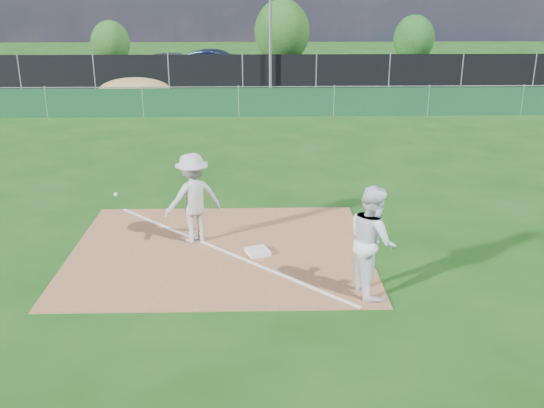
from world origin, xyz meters
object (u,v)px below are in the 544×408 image
at_px(first_base, 257,251).
at_px(play_at_first, 193,198).
at_px(car_mid, 217,64).
at_px(runner, 372,241).
at_px(car_right, 329,65).
at_px(tree_mid, 282,32).
at_px(tree_left, 110,43).
at_px(light_pole, 270,12).
at_px(car_left, 176,64).
at_px(tree_right, 414,39).

xyz_separation_m(first_base, play_at_first, (-1.32, 0.70, 0.90)).
distance_m(play_at_first, car_mid, 25.55).
relative_size(runner, car_right, 0.44).
relative_size(play_at_first, tree_mid, 0.52).
bearing_deg(car_mid, first_base, -167.90).
distance_m(car_mid, tree_left, 9.81).
xyz_separation_m(light_pole, tree_mid, (1.04, 10.49, -1.66)).
height_order(runner, car_left, runner).
xyz_separation_m(light_pole, tree_left, (-10.84, 10.35, -2.38)).
distance_m(play_at_first, tree_left, 32.76).
distance_m(light_pole, first_base, 22.27).
xyz_separation_m(tree_mid, tree_right, (9.52, 1.10, -0.57)).
relative_size(tree_left, tree_mid, 0.69).
distance_m(light_pole, play_at_first, 21.52).
bearing_deg(tree_left, light_pole, -43.68).
distance_m(first_base, play_at_first, 1.75).
distance_m(light_pole, tree_mid, 10.67).
height_order(first_base, car_left, car_left).
distance_m(runner, car_mid, 28.23).
distance_m(car_left, car_right, 9.41).
distance_m(car_left, tree_left, 7.68).
xyz_separation_m(tree_left, tree_mid, (11.88, 0.14, 0.72)).
distance_m(light_pole, tree_left, 15.18).
bearing_deg(car_left, car_mid, -120.99).
bearing_deg(tree_left, first_base, -72.62).
bearing_deg(first_base, car_left, 100.41).
bearing_deg(light_pole, play_at_first, -95.57).
distance_m(car_mid, car_right, 6.96).
height_order(first_base, tree_right, tree_right).
height_order(runner, car_right, runner).
xyz_separation_m(play_at_first, tree_right, (12.63, 32.79, 0.81)).
bearing_deg(light_pole, car_mid, 125.88).
relative_size(car_mid, tree_left, 1.60).
bearing_deg(runner, car_mid, -2.60).
height_order(runner, tree_right, tree_right).
relative_size(car_right, tree_right, 1.29).
relative_size(car_left, car_mid, 0.93).
bearing_deg(tree_left, car_mid, -38.01).
xyz_separation_m(car_left, car_mid, (2.51, -0.43, 0.03)).
height_order(first_base, car_right, car_right).
distance_m(car_right, tree_mid, 6.08).
distance_m(first_base, tree_left, 33.84).
bearing_deg(car_left, runner, 172.32).
height_order(play_at_first, car_left, play_at_first).
bearing_deg(first_base, tree_left, 107.38).
bearing_deg(car_left, car_right, -107.94).
relative_size(light_pole, first_base, 18.91).
height_order(play_at_first, car_right, play_at_first).
bearing_deg(light_pole, tree_mid, 84.32).
relative_size(first_base, tree_left, 0.13).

